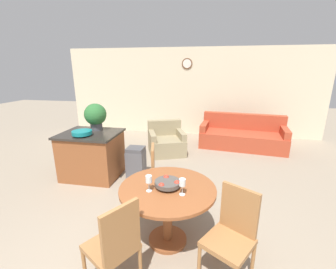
# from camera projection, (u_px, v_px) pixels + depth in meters

# --- Properties ---
(wall_back) EXTENTS (8.00, 0.09, 2.70)m
(wall_back) POSITION_uv_depth(u_px,v_px,m) (191.00, 92.00, 7.09)
(wall_back) COLOR beige
(wall_back) RESTS_ON ground_plane
(dining_table) EXTENTS (1.13, 1.13, 0.75)m
(dining_table) POSITION_uv_depth(u_px,v_px,m) (168.00, 200.00, 2.65)
(dining_table) COLOR brown
(dining_table) RESTS_ON ground_plane
(dining_chair_near_left) EXTENTS (0.58, 0.58, 0.97)m
(dining_chair_near_left) POSITION_uv_depth(u_px,v_px,m) (115.00, 243.00, 2.06)
(dining_chair_near_left) COLOR #9E6B3D
(dining_chair_near_left) RESTS_ON ground_plane
(dining_chair_near_right) EXTENTS (0.58, 0.58, 0.97)m
(dining_chair_near_right) POSITION_uv_depth(u_px,v_px,m) (232.00, 231.00, 2.21)
(dining_chair_near_right) COLOR #9E6B3D
(dining_chair_near_right) RESTS_ON ground_plane
(dining_chair_far_side) EXTENTS (0.50, 0.50, 0.97)m
(dining_chair_far_side) POSITION_uv_depth(u_px,v_px,m) (160.00, 173.00, 3.43)
(dining_chair_far_side) COLOR #9E6B3D
(dining_chair_far_side) RESTS_ON ground_plane
(fruit_bowl) EXTENTS (0.30, 0.30, 0.10)m
(fruit_bowl) POSITION_uv_depth(u_px,v_px,m) (168.00, 183.00, 2.59)
(fruit_bowl) COLOR #4C4742
(fruit_bowl) RESTS_ON dining_table
(wine_glass_left) EXTENTS (0.07, 0.07, 0.19)m
(wine_glass_left) POSITION_uv_depth(u_px,v_px,m) (149.00, 180.00, 2.49)
(wine_glass_left) COLOR silver
(wine_glass_left) RESTS_ON dining_table
(wine_glass_right) EXTENTS (0.07, 0.07, 0.19)m
(wine_glass_right) POSITION_uv_depth(u_px,v_px,m) (182.00, 183.00, 2.41)
(wine_glass_right) COLOR silver
(wine_glass_right) RESTS_ON dining_table
(kitchen_island) EXTENTS (1.09, 0.91, 0.89)m
(kitchen_island) POSITION_uv_depth(u_px,v_px,m) (92.00, 154.00, 4.41)
(kitchen_island) COLOR brown
(kitchen_island) RESTS_ON ground_plane
(teal_bowl) EXTENTS (0.35, 0.35, 0.09)m
(teal_bowl) POSITION_uv_depth(u_px,v_px,m) (82.00, 133.00, 4.08)
(teal_bowl) COLOR #147A7F
(teal_bowl) RESTS_ON kitchen_island
(potted_plant) EXTENTS (0.43, 0.43, 0.53)m
(potted_plant) POSITION_uv_depth(u_px,v_px,m) (95.00, 115.00, 4.40)
(potted_plant) COLOR #4C4C51
(potted_plant) RESTS_ON kitchen_island
(trash_bin) EXTENTS (0.34, 0.31, 0.61)m
(trash_bin) POSITION_uv_depth(u_px,v_px,m) (136.00, 162.00, 4.42)
(trash_bin) COLOR #56565B
(trash_bin) RESTS_ON ground_plane
(couch) EXTENTS (2.30, 1.23, 0.86)m
(couch) POSITION_uv_depth(u_px,v_px,m) (242.00, 136.00, 6.13)
(couch) COLOR #B24228
(couch) RESTS_ON ground_plane
(armchair) EXTENTS (1.09, 1.08, 0.79)m
(armchair) POSITION_uv_depth(u_px,v_px,m) (166.00, 142.00, 5.68)
(armchair) COLOR #998966
(armchair) RESTS_ON ground_plane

